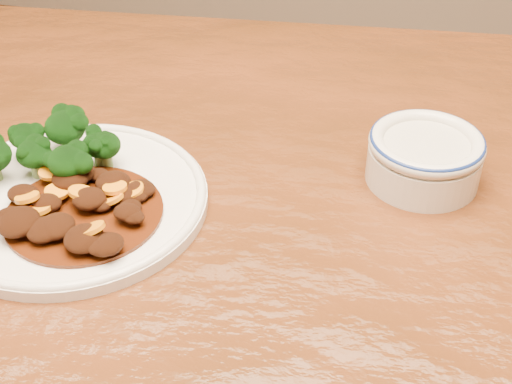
# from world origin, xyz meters

# --- Properties ---
(dining_table) EXTENTS (1.59, 1.06, 0.75)m
(dining_table) POSITION_xyz_m (-0.00, 0.00, 0.67)
(dining_table) COLOR #602A11
(dining_table) RESTS_ON ground
(dinner_plate) EXTENTS (0.26, 0.26, 0.02)m
(dinner_plate) POSITION_xyz_m (-0.19, -0.02, 0.76)
(dinner_plate) COLOR white
(dinner_plate) RESTS_ON dining_table
(broccoli_florets) EXTENTS (0.13, 0.10, 0.05)m
(broccoli_florets) POSITION_xyz_m (-0.23, 0.01, 0.79)
(broccoli_florets) COLOR olive
(broccoli_florets) RESTS_ON dinner_plate
(mince_stew) EXTENTS (0.15, 0.15, 0.03)m
(mince_stew) POSITION_xyz_m (-0.17, -0.05, 0.77)
(mince_stew) COLOR #461707
(mince_stew) RESTS_ON dinner_plate
(dip_bowl) EXTENTS (0.11, 0.11, 0.05)m
(dip_bowl) POSITION_xyz_m (0.13, 0.10, 0.78)
(dip_bowl) COLOR silver
(dip_bowl) RESTS_ON dining_table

